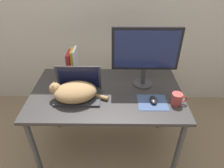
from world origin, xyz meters
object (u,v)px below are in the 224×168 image
external_monitor (146,53)px  mug (177,99)px  cat (74,92)px  laptop (79,91)px  book_row (72,63)px  computer_mouse (153,100)px

external_monitor → mug: external_monitor is taller
cat → external_monitor: size_ratio=0.84×
laptop → mug: bearing=-7.1°
book_row → computer_mouse: bearing=-30.8°
external_monitor → book_row: bearing=165.3°
laptop → cat: laptop is taller
laptop → external_monitor: external_monitor is taller
laptop → cat: (-0.02, -0.04, 0.02)m
external_monitor → laptop: bearing=-162.0°
laptop → cat: bearing=-119.1°
computer_mouse → mug: 0.18m
book_row → external_monitor: bearing=-14.7°
mug → laptop: bearing=172.9°
external_monitor → mug: size_ratio=4.45×
cat → mug: (0.79, -0.05, -0.02)m
external_monitor → mug: (0.23, -0.27, -0.25)m
computer_mouse → mug: size_ratio=0.86×
external_monitor → cat: bearing=-158.7°
laptop → book_row: 0.36m
external_monitor → computer_mouse: size_ratio=5.20×
cat → laptop: bearing=60.9°
laptop → computer_mouse: bearing=-6.8°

